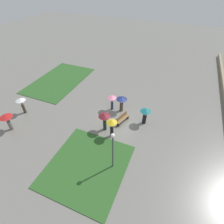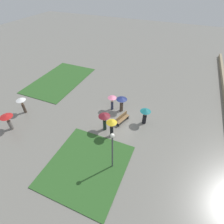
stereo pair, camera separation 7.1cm
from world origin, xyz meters
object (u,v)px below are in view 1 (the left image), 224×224
crowd_person_pink (112,100)px  crowd_person_yellow (112,125)px  park_bench (122,118)px  crowd_person_teal (145,113)px  crowd_person_maroon (105,118)px  lamp_post (113,147)px  lone_walker_far_path (21,103)px  lone_walker_mid_plaza (7,119)px  crowd_person_navy (122,101)px

crowd_person_pink → crowd_person_yellow: size_ratio=0.88×
park_bench → crowd_person_pink: bearing=67.2°
crowd_person_teal → crowd_person_maroon: bearing=-122.8°
park_bench → lamp_post: bearing=-149.7°
crowd_person_pink → crowd_person_yellow: 4.09m
crowd_person_teal → lone_walker_far_path: size_ratio=0.97×
lamp_post → lone_walker_mid_plaza: lamp_post is taller
park_bench → crowd_person_navy: size_ratio=0.99×
crowd_person_teal → crowd_person_yellow: size_ratio=0.90×
lamp_post → crowd_person_maroon: (3.61, 2.33, -1.03)m
lamp_post → lone_walker_far_path: lamp_post is taller
park_bench → crowd_person_pink: 2.48m
park_bench → lamp_post: size_ratio=0.47×
crowd_person_maroon → crowd_person_pink: bearing=12.8°
crowd_person_pink → lone_walker_mid_plaza: 10.48m
crowd_person_yellow → lone_walker_mid_plaza: size_ratio=1.14×
crowd_person_pink → lone_walker_mid_plaza: crowd_person_pink is taller
crowd_person_maroon → park_bench: bearing=-32.4°
crowd_person_navy → crowd_person_yellow: size_ratio=0.90×
park_bench → crowd_person_navy: 2.03m
lone_walker_far_path → lone_walker_mid_plaza: 2.59m
crowd_person_yellow → crowd_person_pink: bearing=39.1°
crowd_person_teal → crowd_person_pink: 3.99m
crowd_person_maroon → lone_walker_far_path: (-1.06, 9.23, -0.09)m
lamp_post → crowd_person_yellow: (3.05, 1.35, -1.04)m
crowd_person_yellow → crowd_person_teal: bearing=-21.6°
crowd_person_pink → crowd_person_yellow: bearing=-52.8°
crowd_person_navy → crowd_person_pink: bearing=21.5°
lamp_post → crowd_person_teal: 6.22m
crowd_person_teal → crowd_person_maroon: crowd_person_maroon is taller
lamp_post → crowd_person_maroon: lamp_post is taller
lamp_post → crowd_person_maroon: 4.42m
lone_walker_mid_plaza → park_bench: bearing=-59.1°
crowd_person_navy → crowd_person_maroon: bearing=94.8°
crowd_person_yellow → lone_walker_far_path: crowd_person_yellow is taller
crowd_person_teal → lone_walker_far_path: lone_walker_far_path is taller
park_bench → lone_walker_mid_plaza: size_ratio=1.02×
crowd_person_maroon → crowd_person_navy: (3.38, -0.47, -0.13)m
crowd_person_teal → crowd_person_maroon: size_ratio=0.92×
crowd_person_pink → lone_walker_mid_plaza: (-6.78, 7.99, -0.02)m
crowd_person_teal → crowd_person_yellow: crowd_person_yellow is taller
crowd_person_pink → lone_walker_far_path: 9.65m
park_bench → crowd_person_maroon: bearing=162.9°
park_bench → crowd_person_yellow: 2.47m
lamp_post → crowd_person_teal: lamp_post is taller
crowd_person_navy → lone_walker_far_path: bearing=37.4°
lone_walker_far_path → crowd_person_yellow: bearing=-145.8°
park_bench → lone_walker_far_path: bearing=122.9°
lamp_post → crowd_person_navy: (6.99, 1.86, -1.15)m
lamp_post → park_bench: bearing=12.2°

